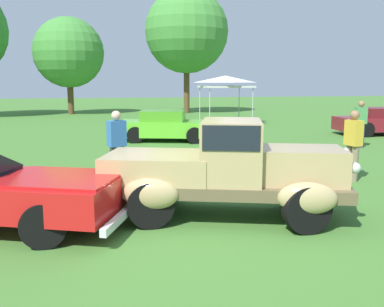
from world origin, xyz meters
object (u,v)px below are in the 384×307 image
Objects in this scene: spectator_near_truck at (360,122)px; show_car_lime at (166,126)px; feature_pickup_truck at (227,168)px; spectator_far_side at (353,143)px; canopy_tent_left_field at (226,81)px; spectator_by_row at (117,144)px.

show_car_lime is at bearing 154.13° from spectator_near_truck.
spectator_far_side is (3.71, 2.04, 0.05)m from feature_pickup_truck.
feature_pickup_truck is at bearing -105.98° from canopy_tent_left_field.
spectator_near_truck is 0.62× the size of canopy_tent_left_field.
spectator_near_truck is 5.78m from spectator_far_side.
spectator_far_side is (-3.28, -4.76, 0.00)m from spectator_near_truck.
spectator_near_truck is (6.99, 6.80, 0.05)m from feature_pickup_truck.
feature_pickup_truck reaches higher than spectator_far_side.
spectator_near_truck reaches higher than show_car_lime.
spectator_by_row is 1.00× the size of spectator_far_side.
feature_pickup_truck is at bearing -59.64° from spectator_by_row.
show_car_lime is 2.46× the size of spectator_by_row.
spectator_far_side is 0.62× the size of canopy_tent_left_field.
feature_pickup_truck is 3.52m from spectator_by_row.
spectator_by_row is (-1.78, 3.04, 0.05)m from feature_pickup_truck.
show_car_lime is at bearing -124.48° from canopy_tent_left_field.
spectator_near_truck is 1.00× the size of spectator_far_side.
show_car_lime is at bearing 72.73° from spectator_by_row.
spectator_far_side reaches higher than show_car_lime.
show_car_lime is 7.34m from spectator_near_truck.
feature_pickup_truck reaches higher than show_car_lime.
spectator_by_row is 5.58m from spectator_far_side.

